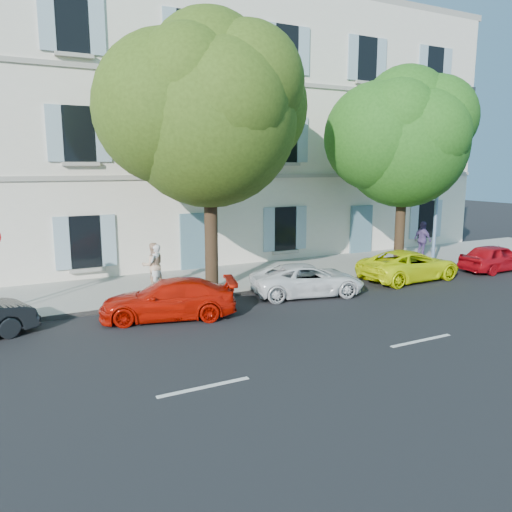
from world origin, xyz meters
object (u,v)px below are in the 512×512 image
car_red_hatchback (495,258)px  street_lamp (441,167)px  car_yellow_supercar (409,265)px  pedestrian_b (153,265)px  car_red_coupe (168,299)px  pedestrian_c (423,240)px  tree_left (209,120)px  pedestrian_a (156,267)px  car_white_coupe (308,280)px  tree_right (404,145)px

car_red_hatchback → street_lamp: street_lamp is taller
car_yellow_supercar → pedestrian_b: bearing=71.7°
car_red_coupe → pedestrian_c: size_ratio=2.30×
tree_left → pedestrian_c: bearing=6.4°
car_red_hatchback → pedestrian_a: (-13.90, 3.10, 0.35)m
car_red_coupe → pedestrian_a: bearing=-173.5°
car_white_coupe → pedestrian_c: bearing=-58.5°
tree_right → pedestrian_a: bearing=174.7°
car_white_coupe → pedestrian_b: (-4.63, 2.93, 0.41)m
car_red_coupe → tree_right: bearing=117.5°
tree_right → pedestrian_c: tree_right is taller
car_white_coupe → car_red_hatchback: size_ratio=1.15×
pedestrian_c → car_red_coupe: bearing=105.3°
tree_right → pedestrian_a: 11.35m
car_red_hatchback → tree_left: (-12.27, 1.89, 5.36)m
car_red_coupe → car_red_hatchback: size_ratio=1.16×
pedestrian_b → car_red_coupe: bearing=85.2°
car_yellow_supercar → pedestrian_a: 9.80m
car_red_coupe → pedestrian_c: pedestrian_c is taller
street_lamp → pedestrian_a: (-12.33, 1.28, -3.45)m
car_red_hatchback → pedestrian_c: size_ratio=1.98×
car_white_coupe → car_red_hatchback: car_red_hatchback is taller
tree_right → pedestrian_c: (2.43, 1.03, -4.29)m
car_white_coupe → street_lamp: bearing=-66.4°
car_yellow_supercar → pedestrian_b: 9.90m
car_red_coupe → street_lamp: bearing=114.5°
tree_left → pedestrian_b: size_ratio=5.54×
car_red_hatchback → pedestrian_a: size_ratio=2.17×
pedestrian_b → street_lamp: bearing=177.0°
car_yellow_supercar → pedestrian_c: bearing=-53.7°
tree_left → pedestrian_b: 5.43m
car_white_coupe → car_red_hatchback: bearing=-79.3°
car_red_coupe → tree_right: (10.97, 2.18, 4.73)m
car_yellow_supercar → tree_left: bearing=77.5°
car_white_coupe → pedestrian_c: 8.78m
tree_left → pedestrian_c: 12.32m
car_red_coupe → pedestrian_b: 3.33m
car_white_coupe → pedestrian_b: bearing=70.2°
street_lamp → pedestrian_a: street_lamp is taller
pedestrian_a → street_lamp: bearing=130.8°
car_red_coupe → pedestrian_a: size_ratio=2.53×
car_red_coupe → car_red_hatchback: car_red_hatchback is taller
tree_right → street_lamp: size_ratio=1.08×
car_yellow_supercar → street_lamp: (2.90, 1.38, 3.79)m
street_lamp → pedestrian_a: size_ratio=4.75×
car_red_hatchback → street_lamp: bearing=39.9°
tree_left → street_lamp: size_ratio=1.20×
car_red_hatchback → street_lamp: size_ratio=0.46×
tree_right → street_lamp: (1.90, -0.31, -0.92)m
car_yellow_supercar → tree_left: size_ratio=0.47×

